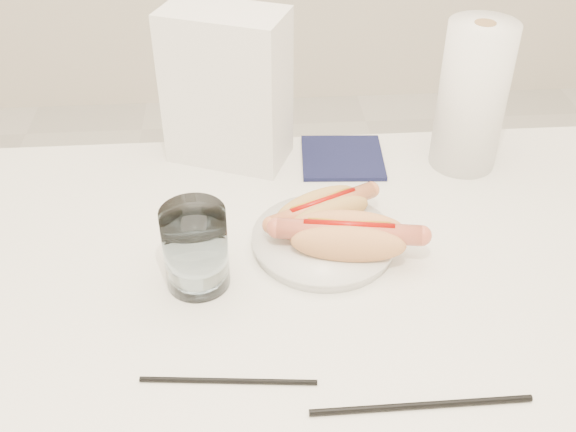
{
  "coord_description": "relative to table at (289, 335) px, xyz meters",
  "views": [
    {
      "loc": [
        -0.05,
        -0.61,
        1.35
      ],
      "look_at": [
        0.0,
        0.08,
        0.82
      ],
      "focal_mm": 42.84,
      "sensor_mm": 36.0,
      "label": 1
    }
  ],
  "objects": [
    {
      "name": "water_glass",
      "position": [
        -0.11,
        0.05,
        0.12
      ],
      "size": [
        0.08,
        0.08,
        0.11
      ],
      "primitive_type": "cylinder",
      "color": "silver",
      "rests_on": "table"
    },
    {
      "name": "navy_napkin",
      "position": [
        0.11,
        0.32,
        0.06
      ],
      "size": [
        0.14,
        0.14,
        0.01
      ],
      "primitive_type": "cube",
      "rotation": [
        0.0,
        0.0,
        -0.07
      ],
      "color": "#101334",
      "rests_on": "table"
    },
    {
      "name": "chopstick_far",
      "position": [
        0.13,
        -0.17,
        0.06
      ],
      "size": [
        0.24,
        0.01,
        0.01
      ],
      "primitive_type": "cylinder",
      "rotation": [
        0.0,
        1.57,
        0.01
      ],
      "color": "black",
      "rests_on": "table"
    },
    {
      "name": "paper_towel_roll",
      "position": [
        0.3,
        0.3,
        0.18
      ],
      "size": [
        0.12,
        0.12,
        0.23
      ],
      "primitive_type": "cylinder",
      "rotation": [
        0.0,
        0.0,
        -0.15
      ],
      "color": "white",
      "rests_on": "table"
    },
    {
      "name": "hotdog_left",
      "position": [
        0.06,
        0.14,
        0.1
      ],
      "size": [
        0.16,
        0.11,
        0.04
      ],
      "rotation": [
        0.0,
        0.0,
        0.45
      ],
      "color": "tan",
      "rests_on": "plate"
    },
    {
      "name": "plate",
      "position": [
        0.05,
        0.1,
        0.07
      ],
      "size": [
        0.22,
        0.22,
        0.02
      ],
      "primitive_type": "cylinder",
      "rotation": [
        0.0,
        0.0,
        -0.18
      ],
      "color": "white",
      "rests_on": "table"
    },
    {
      "name": "hotdog_right",
      "position": [
        0.08,
        0.07,
        0.1
      ],
      "size": [
        0.19,
        0.09,
        0.05
      ],
      "rotation": [
        0.0,
        0.0,
        -0.16
      ],
      "color": "#E8995A",
      "rests_on": "plate"
    },
    {
      "name": "napkin_box",
      "position": [
        -0.07,
        0.35,
        0.18
      ],
      "size": [
        0.21,
        0.16,
        0.24
      ],
      "primitive_type": "cube",
      "rotation": [
        0.0,
        0.0,
        -0.39
      ],
      "color": "white",
      "rests_on": "table"
    },
    {
      "name": "chopstick_near",
      "position": [
        -0.08,
        -0.12,
        0.06
      ],
      "size": [
        0.19,
        0.03,
        0.01
      ],
      "primitive_type": "cylinder",
      "rotation": [
        0.0,
        1.57,
        -0.1
      ],
      "color": "black",
      "rests_on": "table"
    },
    {
      "name": "table",
      "position": [
        0.0,
        0.0,
        0.0
      ],
      "size": [
        1.2,
        0.8,
        0.75
      ],
      "color": "white",
      "rests_on": "ground"
    }
  ]
}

